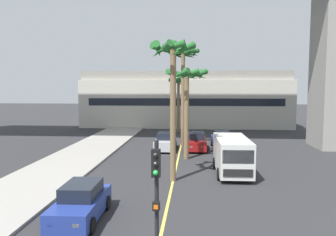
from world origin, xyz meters
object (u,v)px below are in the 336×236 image
car_queue_third (81,203)px  palm_tree_near_median (179,87)px  traffic_light_median_near (156,194)px  palm_tree_far_median (186,84)px  car_queue_front (197,142)px  delivery_van (232,154)px  car_queue_fourth (222,140)px  car_queue_second (165,142)px  palm_tree_mid_median (173,67)px  palm_tree_farthest_median (183,65)px

car_queue_third → palm_tree_near_median: size_ratio=0.60×
traffic_light_median_near → palm_tree_far_median: bearing=88.6°
car_queue_front → delivery_van: size_ratio=0.77×
traffic_light_median_near → car_queue_front: bearing=86.5°
car_queue_fourth → palm_tree_near_median: 12.64m
car_queue_front → palm_tree_far_median: bearing=-102.2°
car_queue_front → palm_tree_near_median: 12.92m
car_queue_fourth → car_queue_third: bearing=-113.0°
car_queue_second → palm_tree_mid_median: palm_tree_mid_median is taller
palm_tree_farthest_median → palm_tree_near_median: bearing=95.1°
car_queue_fourth → palm_tree_far_median: palm_tree_far_median is taller
car_queue_fourth → palm_tree_mid_median: (-3.86, -11.18, 6.12)m
car_queue_front → car_queue_fourth: (2.36, 1.03, 0.00)m
car_queue_third → car_queue_fourth: size_ratio=0.99×
car_queue_front → palm_tree_far_median: size_ratio=0.57×
delivery_van → palm_tree_far_median: bearing=125.8°
car_queue_second → car_queue_front: bearing=4.7°
palm_tree_mid_median → palm_tree_far_median: palm_tree_mid_median is taller
car_queue_front → car_queue_third: same height
palm_tree_mid_median → delivery_van: bearing=27.2°
car_queue_front → palm_tree_farthest_median: palm_tree_farthest_median is taller
car_queue_fourth → traffic_light_median_near: size_ratio=0.99×
palm_tree_near_median → car_queue_fourth: bearing=-67.0°
car_queue_third → palm_tree_mid_median: size_ratio=0.49×
palm_tree_farthest_median → traffic_light_median_near: bearing=-89.9°
car_queue_third → traffic_light_median_near: (3.76, -4.58, 1.99)m
traffic_light_median_near → palm_tree_farthest_median: palm_tree_farthest_median is taller
car_queue_third → palm_tree_near_median: 28.66m
palm_tree_far_median → car_queue_second: bearing=117.7°
car_queue_front → car_queue_third: (-5.02, -16.36, 0.00)m
car_queue_third → palm_tree_farthest_median: size_ratio=0.44×
car_queue_second → palm_tree_near_median: bearing=87.0°
palm_tree_near_median → palm_tree_far_median: bearing=-85.2°
car_queue_third → traffic_light_median_near: size_ratio=0.99×
traffic_light_median_near → car_queue_second: bearing=94.3°
delivery_van → palm_tree_far_median: size_ratio=0.74×
delivery_van → palm_tree_farthest_median: 12.48m
palm_tree_mid_median → car_queue_fourth: bearing=71.0°
car_queue_front → car_queue_third: 17.11m
palm_tree_farthest_median → palm_tree_mid_median: bearing=-90.9°
palm_tree_far_median → palm_tree_near_median: bearing=94.8°
palm_tree_mid_median → palm_tree_near_median: bearing=91.8°
car_queue_fourth → palm_tree_near_median: bearing=113.0°
car_queue_front → car_queue_second: bearing=-175.3°
traffic_light_median_near → palm_tree_mid_median: 11.55m
car_queue_fourth → palm_tree_mid_median: bearing=-109.0°
traffic_light_median_near → palm_tree_farthest_median: size_ratio=0.45×
car_queue_second → palm_tree_mid_median: (1.31, -9.92, 6.12)m
traffic_light_median_near → palm_tree_mid_median: (-0.23, 10.79, 4.13)m
car_queue_second → delivery_van: delivery_van is taller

